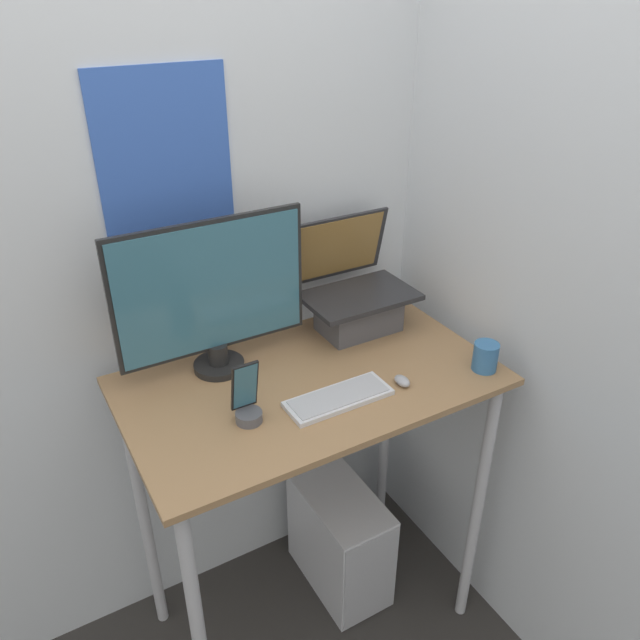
# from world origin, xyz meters

# --- Properties ---
(wall_back) EXTENTS (6.00, 0.06, 2.60)m
(wall_back) POSITION_xyz_m (-0.00, 0.70, 1.30)
(wall_back) COLOR silver
(wall_back) RESTS_ON ground_plane
(wall_side_right) EXTENTS (0.05, 6.00, 2.60)m
(wall_side_right) POSITION_xyz_m (0.61, 0.00, 1.30)
(wall_side_right) COLOR silver
(wall_side_right) RESTS_ON ground_plane
(desk) EXTENTS (1.05, 0.61, 1.04)m
(desk) POSITION_xyz_m (0.00, 0.31, 0.87)
(desk) COLOR #936D47
(desk) RESTS_ON ground_plane
(laptop) EXTENTS (0.35, 0.28, 0.35)m
(laptop) POSITION_xyz_m (0.27, 0.49, 1.13)
(laptop) COLOR #4C4C51
(laptop) RESTS_ON desk
(monitor) EXTENTS (0.55, 0.15, 0.45)m
(monitor) POSITION_xyz_m (-0.20, 0.48, 1.27)
(monitor) COLOR black
(monitor) RESTS_ON desk
(keyboard) EXTENTS (0.29, 0.11, 0.02)m
(keyboard) POSITION_xyz_m (0.01, 0.18, 1.04)
(keyboard) COLOR silver
(keyboard) RESTS_ON desk
(mouse) EXTENTS (0.03, 0.06, 0.02)m
(mouse) POSITION_xyz_m (0.21, 0.15, 1.05)
(mouse) COLOR #99999E
(mouse) RESTS_ON desk
(cell_phone) EXTENTS (0.07, 0.07, 0.17)m
(cell_phone) POSITION_xyz_m (-0.23, 0.22, 1.09)
(cell_phone) COLOR #4C4C51
(cell_phone) RESTS_ON desk
(computer_tower) EXTENTS (0.23, 0.41, 0.42)m
(computer_tower) POSITION_xyz_m (0.17, 0.39, 0.21)
(computer_tower) COLOR silver
(computer_tower) RESTS_ON ground_plane
(mug) EXTENTS (0.07, 0.07, 0.08)m
(mug) POSITION_xyz_m (0.46, 0.10, 1.08)
(mug) COLOR #336699
(mug) RESTS_ON desk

